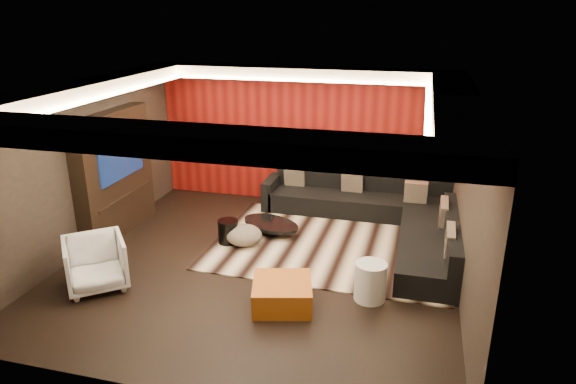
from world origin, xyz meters
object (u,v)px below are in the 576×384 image
(armchair, at_px, (96,263))
(sectional_sofa, at_px, (381,217))
(orange_ottoman, at_px, (282,293))
(drum_stool, at_px, (228,231))
(coffee_table, at_px, (271,227))
(white_side_table, at_px, (370,281))

(armchair, distance_m, sectional_sofa, 4.93)
(sectional_sofa, bearing_deg, orange_ottoman, -110.55)
(orange_ottoman, bearing_deg, drum_stool, 130.53)
(coffee_table, bearing_deg, armchair, -127.78)
(coffee_table, height_order, sectional_sofa, sectional_sofa)
(drum_stool, distance_m, sectional_sofa, 2.80)
(white_side_table, relative_size, sectional_sofa, 0.15)
(drum_stool, relative_size, sectional_sofa, 0.11)
(sectional_sofa, bearing_deg, white_side_table, -88.70)
(coffee_table, relative_size, white_side_table, 2.06)
(orange_ottoman, distance_m, armchair, 2.75)
(white_side_table, bearing_deg, drum_stool, 154.83)
(coffee_table, height_order, orange_ottoman, orange_ottoman)
(coffee_table, xyz_separation_m, white_side_table, (1.97, -1.80, 0.16))
(white_side_table, relative_size, orange_ottoman, 0.70)
(white_side_table, bearing_deg, armchair, -170.33)
(orange_ottoman, relative_size, armchair, 0.95)
(drum_stool, bearing_deg, coffee_table, 45.32)
(drum_stool, distance_m, orange_ottoman, 2.18)
(coffee_table, bearing_deg, orange_ottoman, -69.90)
(orange_ottoman, bearing_deg, armchair, -175.68)
(drum_stool, height_order, sectional_sofa, sectional_sofa)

